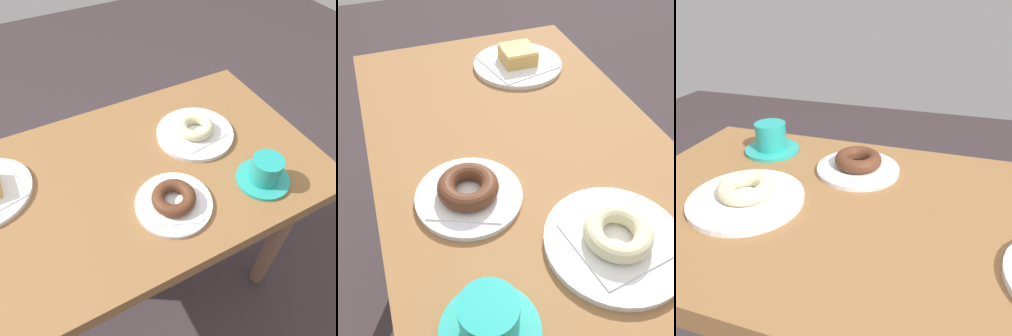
{
  "view_description": "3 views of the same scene",
  "coord_description": "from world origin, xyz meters",
  "views": [
    {
      "loc": [
        -0.15,
        -0.54,
        1.41
      ],
      "look_at": [
        0.11,
        -0.05,
        0.78
      ],
      "focal_mm": 33.65,
      "sensor_mm": 36.0,
      "label": 1
    },
    {
      "loc": [
        0.55,
        -0.24,
        1.29
      ],
      "look_at": [
        0.05,
        -0.06,
        0.77
      ],
      "focal_mm": 41.9,
      "sensor_mm": 36.0,
      "label": 2
    },
    {
      "loc": [
        -0.11,
        0.55,
        1.13
      ],
      "look_at": [
        0.08,
        -0.07,
        0.79
      ],
      "focal_mm": 36.16,
      "sensor_mm": 36.0,
      "label": 3
    }
  ],
  "objects": [
    {
      "name": "ground_plane",
      "position": [
        0.0,
        0.0,
        0.0
      ],
      "size": [
        6.0,
        6.0,
        0.0
      ],
      "primitive_type": "plane",
      "color": "#382E30"
    },
    {
      "name": "table",
      "position": [
        0.0,
        0.0,
        0.64
      ],
      "size": [
        1.1,
        0.62,
        0.75
      ],
      "color": "brown",
      "rests_on": "ground_plane"
    },
    {
      "name": "plate_sugar_ring",
      "position": [
        0.25,
        0.05,
        0.75
      ],
      "size": [
        0.23,
        0.23,
        0.01
      ],
      "primitive_type": "cylinder",
      "color": "silver",
      "rests_on": "table"
    },
    {
      "name": "napkin_sugar_ring",
      "position": [
        0.25,
        0.05,
        0.76
      ],
      "size": [
        0.16,
        0.16,
        0.0
      ],
      "primitive_type": "cube",
      "rotation": [
        0.0,
        0.0,
        0.15
      ],
      "color": "white",
      "rests_on": "plate_sugar_ring"
    },
    {
      "name": "donut_sugar_ring",
      "position": [
        0.25,
        0.05,
        0.78
      ],
      "size": [
        0.11,
        0.11,
        0.03
      ],
      "primitive_type": "torus",
      "color": "beige",
      "rests_on": "napkin_sugar_ring"
    },
    {
      "name": "plate_chocolate_ring",
      "position": [
        0.07,
        -0.15,
        0.75
      ],
      "size": [
        0.2,
        0.2,
        0.01
      ],
      "primitive_type": "cylinder",
      "color": "white",
      "rests_on": "table"
    },
    {
      "name": "napkin_chocolate_ring",
      "position": [
        0.07,
        -0.15,
        0.76
      ],
      "size": [
        0.17,
        0.17,
        0.0
      ],
      "primitive_type": "cube",
      "rotation": [
        0.0,
        0.0,
        -0.41
      ],
      "color": "white",
      "rests_on": "plate_chocolate_ring"
    },
    {
      "name": "donut_chocolate_ring",
      "position": [
        0.07,
        -0.15,
        0.78
      ],
      "size": [
        0.11,
        0.11,
        0.03
      ],
      "primitive_type": "torus",
      "color": "#542E1B",
      "rests_on": "napkin_chocolate_ring"
    },
    {
      "name": "coffee_cup",
      "position": [
        0.32,
        -0.19,
        0.78
      ],
      "size": [
        0.14,
        0.14,
        0.08
      ],
      "color": "teal",
      "rests_on": "table"
    }
  ]
}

